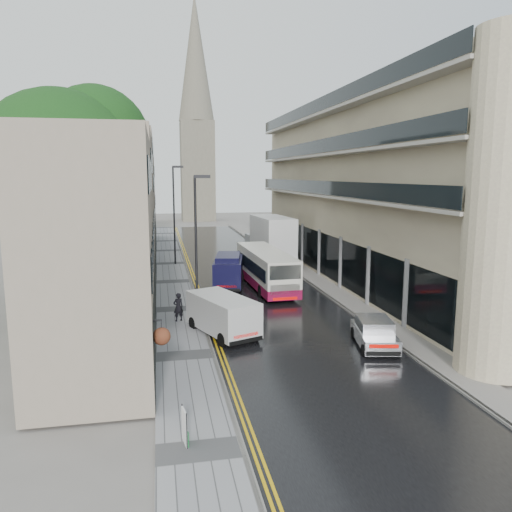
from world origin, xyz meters
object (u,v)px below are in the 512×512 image
object	(u,v)px
silver_hatchback	(364,341)
lamp_post_far	(174,216)
white_lorry	(264,244)
navy_van	(214,274)
white_van	(222,326)
tree_near	(62,200)
tree_far	(94,201)
cream_bus	(261,277)
pedestrian	(178,307)
estate_sign	(185,427)
lamp_post_near	(196,248)

from	to	relation	value
silver_hatchback	lamp_post_far	bearing A→B (deg)	118.34
white_lorry	silver_hatchback	distance (m)	22.26
navy_van	white_van	bearing A→B (deg)	-83.52
tree_near	tree_far	distance (m)	13.02
tree_far	cream_bus	bearing A→B (deg)	-43.56
cream_bus	lamp_post_far	world-z (taller)	lamp_post_far
tree_near	pedestrian	bearing A→B (deg)	-27.86
tree_near	estate_sign	size ratio (longest dim) A/B	12.61
estate_sign	tree_far	bearing A→B (deg)	92.33
estate_sign	lamp_post_far	bearing A→B (deg)	79.62
white_lorry	lamp_post_far	bearing A→B (deg)	149.16
tree_near	white_lorry	world-z (taller)	tree_near
white_van	lamp_post_near	bearing A→B (deg)	78.25
tree_far	lamp_post_far	size ratio (longest dim) A/B	1.37
tree_near	silver_hatchback	xyz separation A→B (m)	(14.90, -10.55, -6.21)
tree_near	white_van	size ratio (longest dim) A/B	2.94
tree_far	lamp_post_far	bearing A→B (deg)	20.04
white_lorry	tree_near	bearing A→B (deg)	-146.24
white_lorry	tree_far	bearing A→B (deg)	170.20
white_van	navy_van	size ratio (longest dim) A/B	0.93
navy_van	pedestrian	size ratio (longest dim) A/B	3.08
white_van	pedestrian	bearing A→B (deg)	91.82
tree_far	lamp_post_far	distance (m)	7.38
tree_far	lamp_post_near	bearing A→B (deg)	-65.36
white_lorry	lamp_post_far	xyz separation A→B (m)	(-7.71, 3.82, 2.33)
pedestrian	estate_sign	size ratio (longest dim) A/B	1.49
tree_far	silver_hatchback	xyz separation A→B (m)	(14.60, -23.55, -5.49)
tree_far	estate_sign	xyz separation A→B (m)	(5.92, -29.89, -5.56)
cream_bus	white_van	size ratio (longest dim) A/B	2.19
tree_far	lamp_post_near	size ratio (longest dim) A/B	1.51
tree_near	cream_bus	bearing A→B (deg)	6.72
silver_hatchback	lamp_post_far	xyz separation A→B (m)	(-7.83, 26.02, 3.92)
tree_near	lamp_post_far	size ratio (longest dim) A/B	1.53
lamp_post_far	navy_van	bearing A→B (deg)	-74.68
tree_far	pedestrian	bearing A→B (deg)	-69.13
tree_near	tree_far	world-z (taller)	tree_near
navy_van	pedestrian	bearing A→B (deg)	-100.68
white_lorry	estate_sign	world-z (taller)	white_lorry
cream_bus	navy_van	world-z (taller)	cream_bus
cream_bus	silver_hatchback	size ratio (longest dim) A/B	2.71
white_van	lamp_post_far	distance (m)	23.78
white_van	navy_van	distance (m)	11.84
tree_near	navy_van	xyz separation A→B (m)	(9.48, 3.81, -5.63)
tree_near	silver_hatchback	size ratio (longest dim) A/B	3.63
tree_near	navy_van	world-z (taller)	tree_near
navy_van	estate_sign	world-z (taller)	navy_van
tree_far	estate_sign	distance (m)	30.97
white_van	tree_far	bearing A→B (deg)	89.76
tree_near	navy_van	distance (m)	11.66
tree_far	white_van	size ratio (longest dim) A/B	2.64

